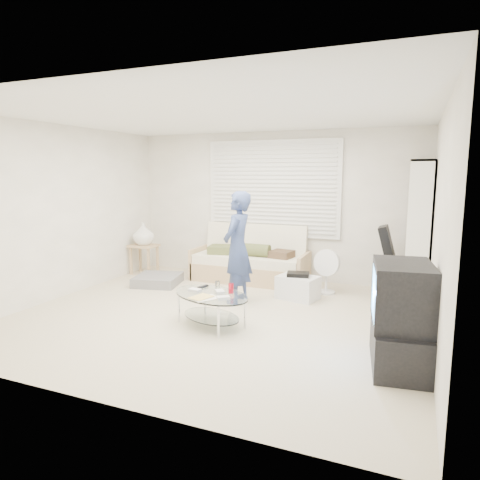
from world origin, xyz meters
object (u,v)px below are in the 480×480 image
at_px(futon_sofa, 250,263).
at_px(bookshelf, 418,232).
at_px(tv_unit, 400,317).
at_px(coffee_table, 211,300).

bearing_deg(futon_sofa, bookshelf, -3.19).
height_order(tv_unit, coffee_table, tv_unit).
bearing_deg(futon_sofa, coffee_table, -80.97).
relative_size(bookshelf, tv_unit, 2.00).
relative_size(tv_unit, coffee_table, 0.81).
distance_m(bookshelf, tv_unit, 2.43).
bearing_deg(coffee_table, tv_unit, -8.35).
relative_size(futon_sofa, tv_unit, 1.95).
bearing_deg(tv_unit, bookshelf, 86.98).
xyz_separation_m(tv_unit, coffee_table, (-2.11, 0.31, -0.17)).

